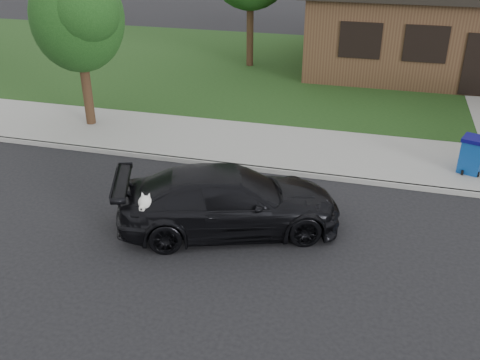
# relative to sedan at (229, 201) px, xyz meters

# --- Properties ---
(ground) EXTENTS (120.00, 120.00, 0.00)m
(ground) POSITION_rel_sedan_xyz_m (1.83, -0.69, -0.66)
(ground) COLOR black
(ground) RESTS_ON ground
(sidewalk) EXTENTS (60.00, 3.00, 0.12)m
(sidewalk) POSITION_rel_sedan_xyz_m (1.83, 4.31, -0.60)
(sidewalk) COLOR gray
(sidewalk) RESTS_ON ground
(curb) EXTENTS (60.00, 0.12, 0.12)m
(curb) POSITION_rel_sedan_xyz_m (1.83, 2.81, -0.60)
(curb) COLOR gray
(curb) RESTS_ON ground
(lawn) EXTENTS (60.00, 13.00, 0.13)m
(lawn) POSITION_rel_sedan_xyz_m (1.83, 12.31, -0.59)
(lawn) COLOR #193814
(lawn) RESTS_ON ground
(sedan) EXTENTS (4.87, 3.31, 1.31)m
(sedan) POSITION_rel_sedan_xyz_m (0.00, 0.00, 0.00)
(sedan) COLOR black
(sedan) RESTS_ON ground
(recycling_bin) EXTENTS (0.69, 0.69, 0.91)m
(recycling_bin) POSITION_rel_sedan_xyz_m (5.06, 3.91, -0.08)
(recycling_bin) COLOR navy
(recycling_bin) RESTS_ON sidewalk
(house) EXTENTS (12.60, 8.60, 4.65)m
(house) POSITION_rel_sedan_xyz_m (5.83, 14.30, 1.48)
(house) COLOR #422B1C
(house) RESTS_ON ground
(tree_2) EXTENTS (2.73, 2.60, 4.59)m
(tree_2) POSITION_rel_sedan_xyz_m (-5.56, 4.42, 2.61)
(tree_2) COLOR #332114
(tree_2) RESTS_ON ground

